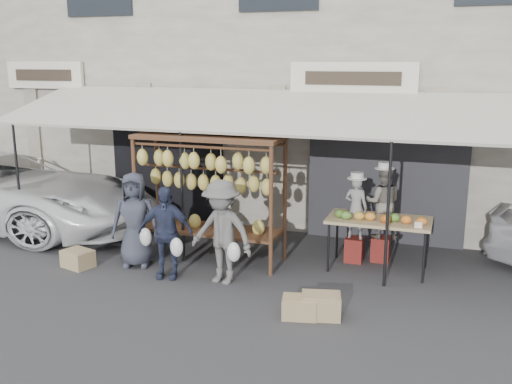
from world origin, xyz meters
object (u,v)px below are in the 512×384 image
vendor_left (356,208)px  produce_table (379,221)px  crate_near_b (321,306)px  crate_near_a (299,307)px  customer_right (222,232)px  customer_mid (165,232)px  customer_left (135,220)px  crate_far (78,259)px  vendor_right (383,202)px  banana_rack (208,174)px

vendor_left → produce_table: bearing=148.9°
crate_near_b → produce_table: bearing=76.5°
produce_table → crate_near_a: size_ratio=3.60×
customer_right → crate_near_a: customer_right is taller
produce_table → customer_mid: customer_mid is taller
produce_table → crate_near_b: 2.24m
crate_near_b → customer_left: bearing=164.7°
customer_mid → crate_far: bearing=169.5°
produce_table → crate_far: bearing=-162.7°
customer_left → crate_near_a: customer_left is taller
crate_near_b → customer_mid: bearing=166.9°
produce_table → crate_near_b: size_ratio=3.18×
produce_table → vendor_left: 0.56m
vendor_right → crate_near_a: 2.93m
customer_left → crate_near_b: bearing=-33.1°
produce_table → crate_near_b: bearing=-103.5°
banana_rack → crate_near_b: (2.39, -1.60, -1.41)m
banana_rack → customer_mid: banana_rack is taller
customer_mid → customer_right: bearing=-8.7°
crate_near_b → crate_far: 4.43m
customer_right → crate_near_b: size_ratio=3.14×
customer_left → crate_near_a: 3.43m
crate_near_a → crate_near_b: crate_near_b is taller
banana_rack → produce_table: bearing=9.0°
crate_far → customer_left: bearing=24.2°
produce_table → vendor_right: vendor_right is taller
crate_far → customer_right: bearing=4.0°
banana_rack → crate_near_a: 3.07m
crate_near_a → crate_far: 4.16m
vendor_right → crate_far: (-4.88, -2.03, -0.92)m
produce_table → customer_left: (-3.97, -1.11, -0.06)m
produce_table → crate_far: size_ratio=3.42×
crate_near_a → crate_far: (-4.11, 0.65, 0.01)m
customer_right → crate_far: customer_right is taller
customer_left → customer_right: bearing=-25.4°
crate_near_a → vendor_right: bearing=74.0°
produce_table → crate_near_a: (-0.77, -2.17, -0.74)m
banana_rack → crate_far: (-2.01, -1.07, -1.42)m
vendor_right → crate_near_a: (-0.77, -2.68, -0.93)m
banana_rack → customer_mid: 1.30m
banana_rack → crate_far: 2.68m
vendor_left → customer_left: customer_left is taller
vendor_left → customer_mid: (-2.78, -1.75, -0.22)m
crate_far → banana_rack: bearing=28.0°
banana_rack → crate_far: banana_rack is taller
produce_table → vendor_left: vendor_left is taller
produce_table → crate_near_b: produce_table is taller
vendor_right → crate_far: vendor_right is taller
customer_left → crate_far: bearing=-173.6°
crate_near_a → customer_left: bearing=161.7°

